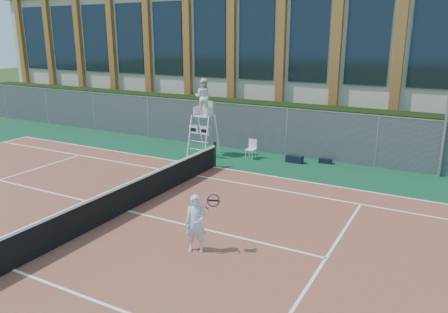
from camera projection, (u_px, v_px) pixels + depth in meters
The scene contains 13 objects.
ground at pixel (128, 212), 13.87m from camera, with size 120.00×120.00×0.00m, color #233814.
apron at pixel (147, 201), 14.71m from camera, with size 36.00×20.00×0.01m, color #0E3D1F.
tennis_court at pixel (128, 211), 13.86m from camera, with size 23.77×10.97×0.02m, color brown.
tennis_net at pixel (127, 196), 13.72m from camera, with size 0.10×11.30×1.10m.
fence at pixel (248, 128), 21.02m from camera, with size 40.00×0.06×2.20m, color #595E60, non-canonical shape.
hedge at pixel (258, 124), 22.04m from camera, with size 40.00×1.40×2.20m, color black.
building at pixel (310, 56), 27.95m from camera, with size 45.00×10.60×8.22m.
steel_pole at pixel (446, 119), 16.72m from camera, with size 0.12×0.12×4.61m, color #9EA0A5.
umpire_chair at pixel (204, 99), 19.77m from camera, with size 1.01×1.55×3.60m.
plastic_chair at pixel (252, 147), 19.76m from camera, with size 0.43×0.43×0.87m.
sports_bag_near at pixel (294, 159), 19.18m from camera, with size 0.75×0.30×0.32m, color black.
sports_bag_far at pixel (325, 161), 19.08m from camera, with size 0.56×0.24×0.22m, color black.
tennis_player at pixel (196, 223), 11.10m from camera, with size 0.92×0.70×1.55m.
Camera 1 is at (8.85, -9.86, 5.41)m, focal length 35.00 mm.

